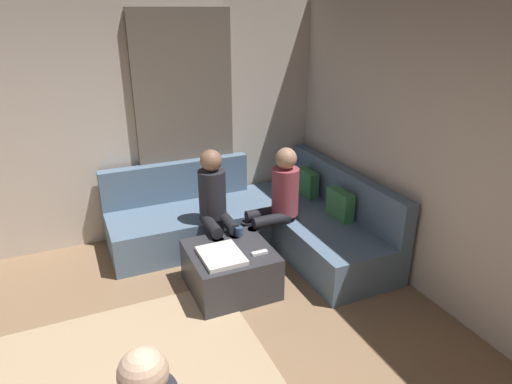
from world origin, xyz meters
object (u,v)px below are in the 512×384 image
object	(u,v)px
ottoman	(230,269)
game_remote	(260,253)
coffee_mug	(239,231)
person_on_couch_side	(216,204)
person_on_couch_back	(277,199)
sectional_couch	(260,222)

from	to	relation	value
ottoman	game_remote	bearing A→B (deg)	50.71
coffee_mug	person_on_couch_side	size ratio (longest dim) A/B	0.08
game_remote	person_on_couch_back	size ratio (longest dim) A/B	0.12
coffee_mug	person_on_couch_back	world-z (taller)	person_on_couch_back
person_on_couch_back	person_on_couch_side	bearing A→B (deg)	76.45
game_remote	person_on_couch_side	xyz separation A→B (m)	(-0.71, -0.16, 0.23)
coffee_mug	person_on_couch_back	distance (m)	0.55
sectional_couch	coffee_mug	xyz separation A→B (m)	(0.46, -0.43, 0.19)
coffee_mug	game_remote	world-z (taller)	coffee_mug
sectional_couch	ottoman	xyz separation A→B (m)	(0.68, -0.61, -0.07)
ottoman	person_on_couch_back	distance (m)	0.89
ottoman	person_on_couch_side	xyz separation A→B (m)	(-0.53, 0.06, 0.45)
game_remote	person_on_couch_side	world-z (taller)	person_on_couch_side
coffee_mug	sectional_couch	bearing A→B (deg)	136.70
sectional_couch	person_on_couch_side	distance (m)	0.69
ottoman	person_on_couch_side	world-z (taller)	person_on_couch_side
sectional_couch	person_on_couch_side	bearing A→B (deg)	-75.21
ottoman	person_on_couch_back	world-z (taller)	person_on_couch_back
person_on_couch_back	person_on_couch_side	xyz separation A→B (m)	(-0.15, -0.61, 0.00)
coffee_mug	ottoman	bearing A→B (deg)	-39.29
coffee_mug	person_on_couch_side	distance (m)	0.39
ottoman	coffee_mug	size ratio (longest dim) A/B	8.00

